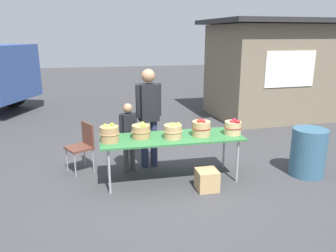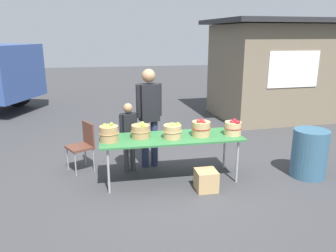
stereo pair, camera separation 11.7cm
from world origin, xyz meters
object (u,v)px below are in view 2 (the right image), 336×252
(apple_basket_green_1, at_px, (141,131))
(vendor_adult, at_px, (149,111))
(trash_barrel, at_px, (309,153))
(produce_crate, at_px, (206,180))
(folding_chair, at_px, (83,143))
(apple_basket_green_0, at_px, (109,133))
(apple_basket_red_0, at_px, (201,128))
(child_customer, at_px, (129,132))
(apple_basket_red_1, at_px, (233,128))
(market_table, at_px, (171,139))
(apple_basket_green_2, at_px, (172,131))

(apple_basket_green_1, height_order, vendor_adult, vendor_adult)
(trash_barrel, xyz_separation_m, produce_crate, (-1.87, -0.18, -0.25))
(trash_barrel, bearing_deg, folding_chair, 165.17)
(vendor_adult, xyz_separation_m, folding_chair, (-1.17, 0.06, -0.54))
(apple_basket_green_0, xyz_separation_m, apple_basket_red_0, (1.48, 0.01, 0.00))
(vendor_adult, height_order, produce_crate, vendor_adult)
(apple_basket_green_0, height_order, folding_chair, apple_basket_green_0)
(folding_chair, height_order, produce_crate, folding_chair)
(child_customer, bearing_deg, apple_basket_red_1, 142.85)
(apple_basket_red_1, bearing_deg, apple_basket_green_1, 174.93)
(apple_basket_red_1, bearing_deg, apple_basket_green_0, 179.03)
(child_customer, height_order, trash_barrel, child_customer)
(market_table, bearing_deg, child_customer, 142.12)
(apple_basket_red_1, bearing_deg, folding_chair, 162.37)
(produce_crate, bearing_deg, apple_basket_green_1, 150.68)
(apple_basket_red_0, height_order, folding_chair, apple_basket_red_0)
(trash_barrel, bearing_deg, apple_basket_green_0, 175.71)
(apple_basket_red_1, bearing_deg, market_table, 175.72)
(apple_basket_green_1, distance_m, trash_barrel, 2.87)
(apple_basket_green_0, height_order, apple_basket_red_1, apple_basket_green_0)
(market_table, distance_m, vendor_adult, 0.78)
(apple_basket_green_1, bearing_deg, apple_basket_red_1, -5.07)
(apple_basket_green_0, bearing_deg, vendor_adult, 43.73)
(apple_basket_green_0, xyz_separation_m, folding_chair, (-0.45, 0.75, -0.37))
(apple_basket_green_2, bearing_deg, apple_basket_red_1, -0.55)
(folding_chair, height_order, trash_barrel, folding_chair)
(apple_basket_green_0, distance_m, apple_basket_red_0, 1.48)
(apple_basket_green_0, relative_size, folding_chair, 0.36)
(folding_chair, bearing_deg, produce_crate, 30.17)
(apple_basket_green_1, bearing_deg, vendor_adult, 69.70)
(apple_basket_red_0, relative_size, folding_chair, 0.37)
(folding_chair, relative_size, trash_barrel, 1.05)
(apple_basket_green_0, bearing_deg, apple_basket_green_2, -1.40)
(vendor_adult, bearing_deg, apple_basket_green_2, 99.19)
(child_customer, xyz_separation_m, trash_barrel, (2.98, -0.80, -0.31))
(market_table, distance_m, trash_barrel, 2.36)
(apple_basket_green_1, relative_size, vendor_adult, 0.18)
(vendor_adult, relative_size, child_customer, 1.45)
(apple_basket_green_0, distance_m, trash_barrel, 3.36)
(apple_basket_red_1, relative_size, produce_crate, 0.90)
(apple_basket_red_0, height_order, produce_crate, apple_basket_red_0)
(apple_basket_red_1, bearing_deg, trash_barrel, -9.34)
(apple_basket_green_2, height_order, child_customer, child_customer)
(apple_basket_green_1, height_order, apple_basket_red_1, apple_basket_red_1)
(apple_basket_green_2, relative_size, apple_basket_red_0, 0.97)
(child_customer, bearing_deg, folding_chair, -31.85)
(folding_chair, xyz_separation_m, trash_barrel, (3.77, -1.00, -0.10))
(apple_basket_green_0, height_order, produce_crate, apple_basket_green_0)
(vendor_adult, height_order, child_customer, vendor_adult)
(vendor_adult, bearing_deg, apple_basket_red_1, 138.98)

